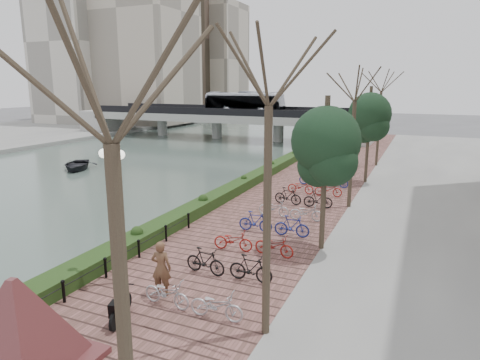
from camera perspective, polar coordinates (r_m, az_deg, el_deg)
The scene contains 14 objects.
ground at distance 16.21m, azimuth -28.42°, elevation -16.32°, with size 220.00×220.00×0.00m, color #59595B.
river_water at distance 43.39m, azimuth -14.97°, elevation 2.40°, with size 30.00×130.00×0.02m, color #45564C.
promenade at distance 27.94m, azimuth 6.67°, elevation -2.32°, with size 8.00×75.00×0.50m, color brown.
hedge at distance 31.18m, azimuth 2.06°, elevation 0.39°, with size 1.10×56.00×0.60m, color #1E3C15.
chain_fence at distance 16.04m, azimuth -19.86°, elevation -12.40°, with size 0.10×14.10×0.70m.
granite_monument at distance 12.14m, azimuth -27.58°, elevation -16.84°, with size 4.70×4.70×2.47m.
lamppost at distance 15.16m, azimuth -16.47°, elevation -0.85°, with size 1.02×0.32×4.91m.
motorcycle at distance 13.83m, azimuth -15.66°, elevation -15.86°, with size 0.45×1.43×0.90m, color black, non-canonical shape.
pedestrian at distance 14.81m, azimuth -10.46°, elevation -11.45°, with size 0.69×0.45×1.89m, color brown.
bicycle_parking at distance 21.45m, azimuth 5.56°, elevation -4.93°, with size 2.40×19.89×1.00m.
street_trees at distance 21.70m, azimuth 13.30°, elevation 2.38°, with size 3.20×37.12×6.80m.
bridge at distance 59.44m, azimuth -2.37°, elevation 8.77°, with size 36.00×10.77×6.50m.
boat at distance 40.49m, azimuth -20.93°, elevation 1.91°, with size 2.99×4.19×0.87m, color black.
far_buildings at distance 91.88m, azimuth -12.77°, elevation 17.83°, with size 35.00×38.00×38.00m.
Camera 1 is at (11.71, -8.37, 7.45)m, focal length 32.00 mm.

